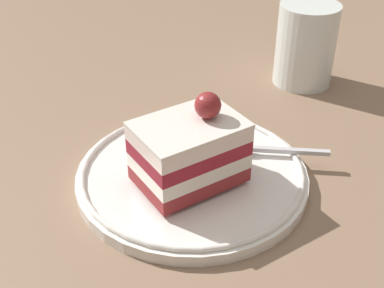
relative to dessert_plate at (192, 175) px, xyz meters
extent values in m
plane|color=#886B54|center=(-0.01, -0.01, -0.01)|extent=(2.40, 2.40, 0.00)
cylinder|color=white|center=(0.00, 0.00, 0.00)|extent=(0.24, 0.24, 0.01)
torus|color=white|center=(0.00, 0.00, 0.01)|extent=(0.23, 0.23, 0.01)
cube|color=maroon|center=(0.02, 0.01, 0.02)|extent=(0.12, 0.11, 0.02)
cube|color=white|center=(0.02, 0.01, 0.03)|extent=(0.12, 0.11, 0.02)
cube|color=maroon|center=(0.02, 0.01, 0.05)|extent=(0.12, 0.11, 0.02)
cube|color=white|center=(0.02, 0.01, 0.06)|extent=(0.12, 0.11, 0.02)
cube|color=white|center=(0.02, 0.01, 0.07)|extent=(0.12, 0.11, 0.00)
sphere|color=maroon|center=(0.00, 0.02, 0.09)|extent=(0.03, 0.03, 0.03)
cube|color=silver|center=(-0.08, 0.08, 0.01)|extent=(0.04, 0.08, 0.00)
cube|color=silver|center=(-0.06, 0.03, 0.01)|extent=(0.02, 0.02, 0.00)
cube|color=silver|center=(-0.05, 0.01, 0.01)|extent=(0.01, 0.02, 0.00)
cube|color=silver|center=(-0.05, 0.01, 0.01)|extent=(0.01, 0.02, 0.00)
cube|color=silver|center=(-0.05, 0.02, 0.01)|extent=(0.01, 0.02, 0.00)
cube|color=silver|center=(-0.04, 0.02, 0.01)|extent=(0.01, 0.02, 0.00)
cylinder|color=white|center=(-0.28, 0.02, 0.05)|extent=(0.08, 0.08, 0.11)
cylinder|color=black|center=(-0.28, 0.02, 0.02)|extent=(0.07, 0.07, 0.04)
camera|label=1|loc=(0.37, 0.21, 0.33)|focal=48.34mm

